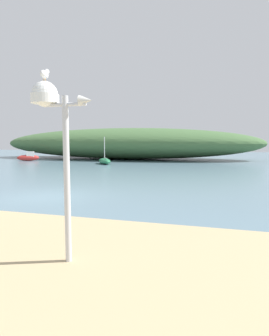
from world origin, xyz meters
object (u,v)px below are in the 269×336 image
object	(u,v)px
seagull_on_radar	(45,74)
motorboat_far_right	(29,157)
mast_structure	(52,114)
sailboat_centre_water	(105,161)

from	to	relation	value
seagull_on_radar	motorboat_far_right	world-z (taller)	seagull_on_radar
motorboat_far_right	seagull_on_radar	bearing A→B (deg)	-52.85
mast_structure	motorboat_far_right	size ratio (longest dim) A/B	1.27
mast_structure	seagull_on_radar	distance (m)	0.77
mast_structure	seagull_on_radar	world-z (taller)	seagull_on_radar
mast_structure	sailboat_centre_water	bearing A→B (deg)	109.50
motorboat_far_right	mast_structure	bearing A→B (deg)	-52.68
seagull_on_radar	sailboat_centre_water	bearing A→B (deg)	109.23
mast_structure	motorboat_far_right	bearing A→B (deg)	127.32
seagull_on_radar	motorboat_far_right	size ratio (longest dim) A/B	0.13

